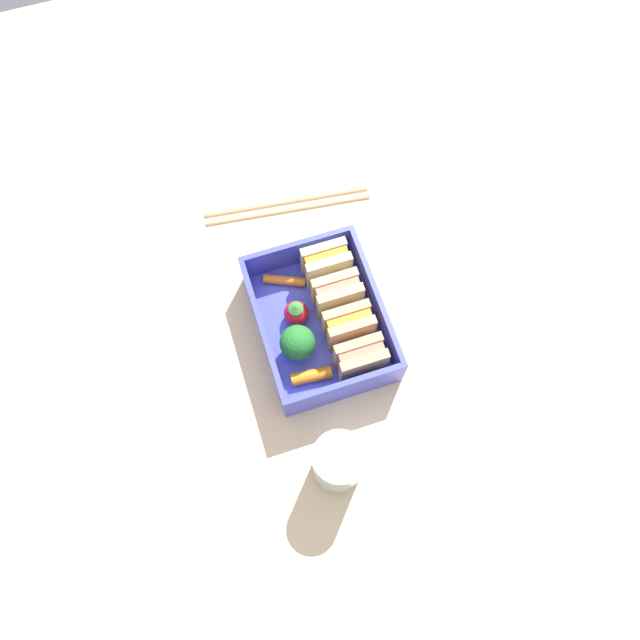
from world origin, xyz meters
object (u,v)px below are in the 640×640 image
(sandwich_center_right, at_px, (360,358))
(carrot_stick_left, at_px, (311,376))
(carrot_stick_far_left, at_px, (284,280))
(sandwich_left, at_px, (326,264))
(sandwich_center, at_px, (349,326))
(drinking_glass, at_px, (338,462))
(chopstick_pair, at_px, (287,205))
(broccoli_floret, at_px, (297,343))
(strawberry_far_left, at_px, (296,313))
(sandwich_center_left, at_px, (337,294))

(sandwich_center_right, height_order, carrot_stick_left, sandwich_center_right)
(carrot_stick_far_left, bearing_deg, sandwich_left, 85.44)
(sandwich_center, distance_m, drinking_glass, 0.15)
(sandwich_left, xyz_separation_m, chopstick_pair, (-0.11, -0.02, -0.03))
(carrot_stick_far_left, xyz_separation_m, carrot_stick_left, (0.12, -0.01, 0.00))
(broccoli_floret, bearing_deg, chopstick_pair, 166.82)
(sandwich_center, bearing_deg, sandwich_left, 180.00)
(carrot_stick_far_left, height_order, chopstick_pair, carrot_stick_far_left)
(sandwich_center, relative_size, carrot_stick_far_left, 1.09)
(strawberry_far_left, bearing_deg, carrot_stick_left, -4.28)
(sandwich_left, bearing_deg, carrot_stick_far_left, -94.56)
(sandwich_center_left, bearing_deg, strawberry_far_left, -86.14)
(sandwich_center_left, height_order, drinking_glass, drinking_glass)
(sandwich_center, distance_m, carrot_stick_left, 0.07)
(sandwich_center_right, height_order, drinking_glass, drinking_glass)
(sandwich_left, xyz_separation_m, drinking_glass, (0.22, -0.06, 0.00))
(carrot_stick_far_left, height_order, strawberry_far_left, strawberry_far_left)
(sandwich_center_right, distance_m, broccoli_floret, 0.07)
(chopstick_pair, bearing_deg, sandwich_left, 7.94)
(sandwich_left, distance_m, strawberry_far_left, 0.07)
(sandwich_center_right, bearing_deg, strawberry_far_left, -146.89)
(broccoli_floret, distance_m, carrot_stick_left, 0.04)
(sandwich_center, bearing_deg, chopstick_pair, -175.39)
(sandwich_center_right, bearing_deg, broccoli_floret, -122.12)
(sandwich_center_left, height_order, carrot_stick_left, sandwich_center_left)
(sandwich_center_right, distance_m, drinking_glass, 0.11)
(carrot_stick_far_left, distance_m, drinking_glass, 0.22)
(sandwich_center_right, bearing_deg, sandwich_center, 180.00)
(sandwich_left, distance_m, sandwich_center_left, 0.04)
(sandwich_left, relative_size, carrot_stick_far_left, 1.09)
(sandwich_center, bearing_deg, carrot_stick_left, -56.04)
(sandwich_center_right, bearing_deg, carrot_stick_left, -92.69)
(sandwich_left, distance_m, carrot_stick_far_left, 0.05)
(strawberry_far_left, bearing_deg, sandwich_left, 130.96)
(sandwich_left, bearing_deg, strawberry_far_left, -49.04)
(broccoli_floret, bearing_deg, carrot_stick_left, 7.59)
(sandwich_center_left, bearing_deg, sandwich_center, 0.00)
(carrot_stick_far_left, bearing_deg, sandwich_center, 30.90)
(sandwich_center_left, bearing_deg, broccoli_floret, -54.96)
(sandwich_left, distance_m, sandwich_center, 0.08)
(carrot_stick_far_left, distance_m, chopstick_pair, 0.11)
(chopstick_pair, xyz_separation_m, drinking_glass, (0.32, -0.04, 0.04))
(broccoli_floret, relative_size, carrot_stick_left, 1.05)
(broccoli_floret, height_order, drinking_glass, drinking_glass)
(sandwich_left, distance_m, sandwich_center_right, 0.12)
(sandwich_center_right, bearing_deg, sandwich_left, 180.00)
(chopstick_pair, height_order, drinking_glass, drinking_glass)
(sandwich_center_left, distance_m, sandwich_center, 0.04)
(carrot_stick_left, bearing_deg, sandwich_center_right, 87.31)
(sandwich_left, distance_m, broccoli_floret, 0.10)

